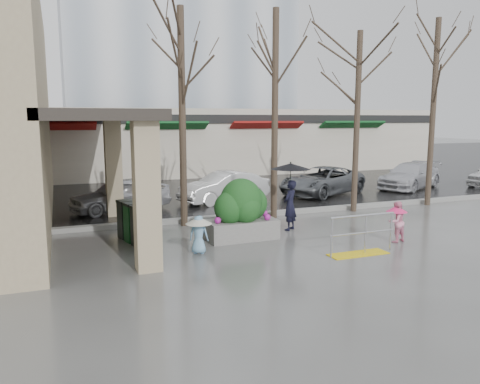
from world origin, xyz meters
TOP-DOWN VIEW (x-y plane):
  - ground at (0.00, 0.00)m, footprint 120.00×120.00m
  - street_asphalt at (0.00, 22.00)m, footprint 120.00×36.00m
  - curb at (0.00, 4.00)m, footprint 120.00×0.30m
  - canopy_slab at (-4.80, 8.00)m, footprint 2.80×18.00m
  - pillar_front at (-3.90, -0.50)m, footprint 0.55×0.55m
  - pillar_back at (-3.90, 6.00)m, footprint 0.55×0.55m
  - storefront_row at (2.00, 17.97)m, footprint 34.00×6.74m
  - office_tower at (4.00, 30.00)m, footprint 18.00×12.00m
  - handrail at (1.36, -1.20)m, footprint 1.90×0.50m
  - tree_west at (-2.00, 3.60)m, footprint 3.20×3.20m
  - tree_midwest at (1.20, 3.60)m, footprint 3.20×3.20m
  - tree_mideast at (4.50, 3.60)m, footprint 3.20×3.20m
  - tree_east at (8.00, 3.60)m, footprint 3.20×3.20m
  - woman at (0.89, 1.79)m, footprint 1.21×1.21m
  - child_pink at (3.00, -0.55)m, footprint 0.62×0.58m
  - child_blue at (-2.46, 0.36)m, footprint 0.68×0.68m
  - planter at (-0.90, 1.35)m, footprint 2.03×1.18m
  - news_boxes at (-3.78, 1.89)m, footprint 0.89×2.04m
  - car_a at (-3.61, 6.77)m, footprint 3.96×2.40m
  - car_b at (0.64, 7.19)m, footprint 4.04×2.30m
  - car_c at (5.41, 7.37)m, footprint 4.99×3.76m
  - car_d at (10.49, 7.49)m, footprint 4.68×3.46m

SIDE VIEW (x-z plane):
  - ground at x=0.00m, z-range 0.00..0.00m
  - street_asphalt at x=0.00m, z-range 0.00..0.01m
  - curb at x=0.00m, z-range 0.00..0.15m
  - handrail at x=1.36m, z-range -0.14..0.89m
  - news_boxes at x=-3.78m, z-range 0.00..1.11m
  - child_blue at x=-2.46m, z-range 0.13..1.13m
  - car_a at x=-3.61m, z-range 0.00..1.26m
  - car_b at x=0.64m, z-range 0.00..1.26m
  - car_c at x=5.41m, z-range 0.00..1.26m
  - car_d at x=10.49m, z-range 0.00..1.26m
  - child_pink at x=3.00m, z-range 0.07..1.22m
  - planter at x=-0.90m, z-range -0.04..1.71m
  - woman at x=0.89m, z-range 0.26..2.38m
  - pillar_front at x=-3.90m, z-range 0.00..3.50m
  - pillar_back at x=-3.90m, z-range 0.00..3.50m
  - storefront_row at x=2.00m, z-range 0.01..4.01m
  - canopy_slab at x=-4.80m, z-range 3.50..3.75m
  - tree_mideast at x=4.50m, z-range 1.61..8.11m
  - tree_west at x=-2.00m, z-range 1.68..8.48m
  - tree_midwest at x=1.20m, z-range 1.73..8.73m
  - tree_east at x=8.00m, z-range 1.78..8.98m
  - office_tower at x=4.00m, z-range 0.00..25.00m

